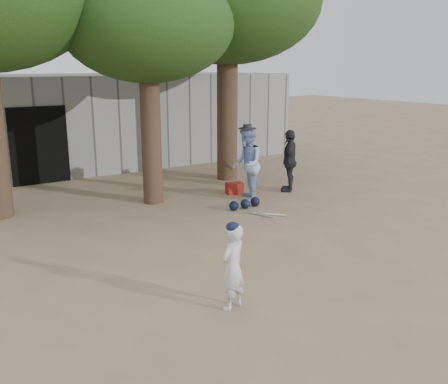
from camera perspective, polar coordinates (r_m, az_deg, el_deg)
ground at (r=8.79m, az=0.31°, el=-7.91°), size 70.00×70.00×0.00m
boy_player at (r=6.96m, az=1.01°, el=-8.59°), size 0.53×0.44×1.23m
spectator_blue at (r=12.42m, az=2.63°, el=3.18°), size 1.05×1.13×1.85m
spectator_dark at (r=13.48m, az=7.50°, el=3.57°), size 0.98×0.97×1.67m
red_bag at (r=13.21m, az=1.20°, el=0.44°), size 0.49×0.41×0.30m
back_building at (r=17.78m, az=-18.61°, el=7.72°), size 16.00×5.24×3.00m
helmet_row at (r=11.88m, az=2.40°, el=-1.35°), size 0.87×0.26×0.23m
bat_pile at (r=11.38m, az=4.67°, el=-2.55°), size 0.59×0.75×0.06m
tree_row at (r=12.97m, az=-9.85°, el=20.17°), size 11.40×5.80×6.69m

